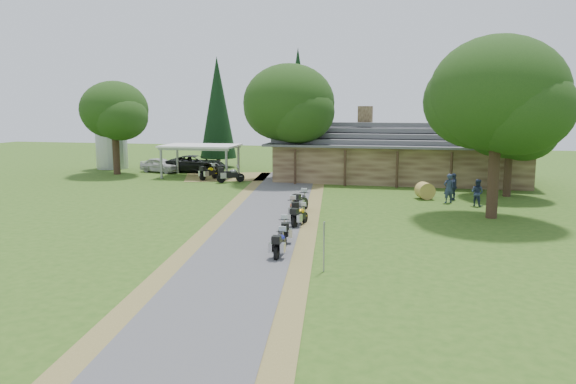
% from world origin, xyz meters
% --- Properties ---
extents(ground, '(120.00, 120.00, 0.00)m').
position_xyz_m(ground, '(0.00, 0.00, 0.00)').
color(ground, '#2D5116').
rests_on(ground, ground).
extents(driveway, '(51.95, 51.95, 0.00)m').
position_xyz_m(driveway, '(-0.50, 4.00, 0.00)').
color(driveway, '#4D4D50').
rests_on(driveway, ground).
extents(lodge, '(21.40, 9.40, 4.90)m').
position_xyz_m(lodge, '(6.00, 24.00, 2.45)').
color(lodge, brown).
rests_on(lodge, ground).
extents(silo, '(3.18, 3.18, 6.17)m').
position_xyz_m(silo, '(-22.22, 26.51, 3.09)').
color(silo, gray).
rests_on(silo, ground).
extents(carport, '(6.65, 4.56, 2.82)m').
position_xyz_m(carport, '(-11.16, 22.40, 1.41)').
color(carport, white).
rests_on(carport, ground).
extents(car_white_sedan, '(3.42, 5.58, 1.73)m').
position_xyz_m(car_white_sedan, '(-16.07, 24.56, 0.87)').
color(car_white_sedan, silver).
rests_on(car_white_sedan, ground).
extents(car_dark_suv, '(2.91, 6.30, 2.37)m').
position_xyz_m(car_dark_suv, '(-12.92, 25.54, 1.18)').
color(car_dark_suv, black).
rests_on(car_dark_suv, ground).
extents(motorcycle_row_a, '(0.57, 1.70, 1.16)m').
position_xyz_m(motorcycle_row_a, '(1.90, -1.63, 0.58)').
color(motorcycle_row_a, navy).
rests_on(motorcycle_row_a, ground).
extents(motorcycle_row_b, '(0.96, 1.75, 1.14)m').
position_xyz_m(motorcycle_row_b, '(1.48, 0.96, 0.57)').
color(motorcycle_row_b, '#9A9CA1').
rests_on(motorcycle_row_b, ground).
extents(motorcycle_row_c, '(0.90, 1.77, 1.16)m').
position_xyz_m(motorcycle_row_c, '(1.49, 4.47, 0.58)').
color(motorcycle_row_c, '#DCA309').
rests_on(motorcycle_row_c, ground).
extents(motorcycle_row_d, '(1.16, 1.97, 1.28)m').
position_xyz_m(motorcycle_row_d, '(0.88, 5.74, 0.64)').
color(motorcycle_row_d, '#D84C19').
rests_on(motorcycle_row_d, ground).
extents(motorcycle_row_e, '(0.90, 2.00, 1.32)m').
position_xyz_m(motorcycle_row_e, '(0.78, 8.28, 0.66)').
color(motorcycle_row_e, black).
rests_on(motorcycle_row_e, ground).
extents(motorcycle_carport_a, '(1.30, 2.08, 1.36)m').
position_xyz_m(motorcycle_carport_a, '(-9.72, 20.59, 0.68)').
color(motorcycle_carport_a, yellow).
rests_on(motorcycle_carport_a, ground).
extents(motorcycle_carport_b, '(2.08, 1.71, 1.41)m').
position_xyz_m(motorcycle_carport_b, '(-7.39, 19.43, 0.70)').
color(motorcycle_carport_b, slate).
rests_on(motorcycle_carport_b, ground).
extents(person_a, '(0.77, 0.69, 2.23)m').
position_xyz_m(person_a, '(9.51, 13.40, 1.12)').
color(person_a, '#293550').
rests_on(person_a, ground).
extents(person_b, '(0.70, 0.67, 2.00)m').
position_xyz_m(person_b, '(11.21, 12.59, 1.00)').
color(person_b, '#293550').
rests_on(person_b, ground).
extents(person_c, '(0.51, 0.65, 2.11)m').
position_xyz_m(person_c, '(9.91, 14.66, 1.05)').
color(person_c, '#293550').
rests_on(person_c, ground).
extents(hay_bale, '(1.41, 1.35, 1.13)m').
position_xyz_m(hay_bale, '(8.05, 14.62, 0.56)').
color(hay_bale, olive).
rests_on(hay_bale, ground).
extents(sign_post, '(0.35, 0.06, 1.96)m').
position_xyz_m(sign_post, '(4.07, -3.45, 0.98)').
color(sign_post, gray).
rests_on(sign_post, ground).
extents(oak_lodge_left, '(7.47, 7.47, 10.43)m').
position_xyz_m(oak_lodge_left, '(-2.88, 21.15, 5.22)').
color(oak_lodge_left, '#17350F').
rests_on(oak_lodge_left, ground).
extents(oak_lodge_right, '(5.61, 5.61, 8.12)m').
position_xyz_m(oak_lodge_right, '(13.63, 17.01, 4.06)').
color(oak_lodge_right, '#17350F').
rests_on(oak_lodge_right, ground).
extents(oak_driveway, '(7.45, 7.45, 11.20)m').
position_xyz_m(oak_driveway, '(11.64, 8.87, 5.60)').
color(oak_driveway, '#17350F').
rests_on(oak_driveway, ground).
extents(oak_silo, '(6.07, 6.07, 9.46)m').
position_xyz_m(oak_silo, '(-19.33, 22.32, 4.73)').
color(oak_silo, '#17350F').
rests_on(oak_silo, ground).
extents(cedar_near, '(3.34, 3.34, 11.47)m').
position_xyz_m(cedar_near, '(-3.40, 27.12, 5.73)').
color(cedar_near, black).
rests_on(cedar_near, ground).
extents(cedar_far, '(3.65, 3.65, 11.08)m').
position_xyz_m(cedar_far, '(-12.26, 30.00, 5.54)').
color(cedar_far, black).
rests_on(cedar_far, ground).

